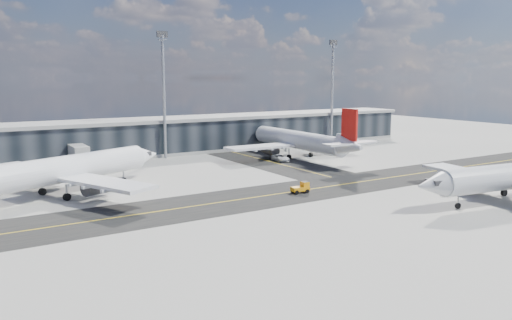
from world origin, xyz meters
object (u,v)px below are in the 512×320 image
object	(u,v)px
airliner_redtail	(299,141)
airliner_af	(55,171)
service_van	(280,158)
baggage_tug	(302,187)

from	to	relation	value
airliner_redtail	airliner_af	bearing A→B (deg)	-167.66
airliner_redtail	service_van	distance (m)	7.29
airliner_af	airliner_redtail	world-z (taller)	airliner_af
airliner_af	service_van	world-z (taller)	airliner_af
airliner_af	service_van	distance (m)	50.49
airliner_af	service_van	size ratio (longest dim) A/B	7.40
airliner_af	baggage_tug	bearing A→B (deg)	38.97
baggage_tug	service_van	world-z (taller)	baggage_tug
airliner_redtail	service_van	world-z (taller)	airliner_redtail
airliner_af	airliner_redtail	distance (m)	56.86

